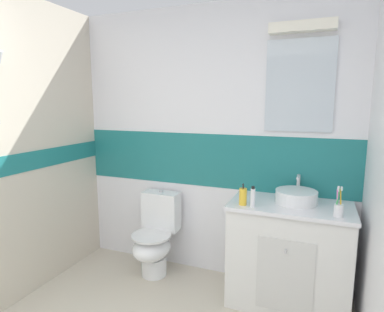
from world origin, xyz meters
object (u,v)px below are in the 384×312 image
(sink_basin, at_px, (296,196))
(toothpaste_tube_upright, at_px, (253,197))
(toilet, at_px, (155,237))
(toothbrush_cup, at_px, (339,208))
(soap_dispenser, at_px, (243,196))

(sink_basin, bearing_deg, toothpaste_tube_upright, -142.39)
(sink_basin, bearing_deg, toilet, -178.73)
(toilet, relative_size, toothbrush_cup, 3.62)
(toothbrush_cup, xyz_separation_m, toothpaste_tube_upright, (-0.60, -0.02, 0.02))
(toothbrush_cup, bearing_deg, toilet, 173.09)
(toilet, xyz_separation_m, toothpaste_tube_upright, (0.96, -0.20, 0.56))
(toilet, bearing_deg, soap_dispenser, -11.70)
(toilet, xyz_separation_m, soap_dispenser, (0.88, -0.18, 0.55))
(sink_basin, height_order, soap_dispenser, sink_basin)
(soap_dispenser, relative_size, toothpaste_tube_upright, 1.06)
(toothpaste_tube_upright, bearing_deg, soap_dispenser, 164.45)
(toilet, bearing_deg, toothbrush_cup, -6.91)
(sink_basin, bearing_deg, soap_dispenser, -151.26)
(toothbrush_cup, distance_m, toothpaste_tube_upright, 0.60)
(sink_basin, distance_m, toothbrush_cup, 0.37)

